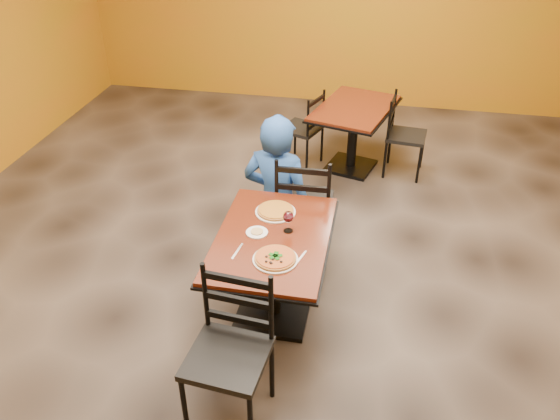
% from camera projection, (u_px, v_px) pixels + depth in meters
% --- Properties ---
extents(floor, '(7.00, 8.00, 0.01)m').
position_uv_depth(floor, '(285.00, 273.00, 4.80)').
color(floor, black).
rests_on(floor, ground).
extents(table_main, '(0.83, 1.23, 0.75)m').
position_uv_depth(table_main, '(273.00, 258.00, 4.08)').
color(table_main, '#5F1D0F').
rests_on(table_main, floor).
extents(table_second, '(1.01, 1.26, 0.75)m').
position_uv_depth(table_second, '(354.00, 124.00, 6.09)').
color(table_second, '#5F1D0F').
rests_on(table_second, floor).
extents(chair_main_near, '(0.51, 0.51, 1.03)m').
position_uv_depth(chair_main_near, '(227.00, 359.00, 3.32)').
color(chair_main_near, black).
rests_on(chair_main_near, floor).
extents(chair_main_far, '(0.48, 0.48, 1.03)m').
position_uv_depth(chair_main_far, '(305.00, 204.00, 4.77)').
color(chair_main_far, black).
rests_on(chair_main_far, floor).
extents(chair_second_left, '(0.51, 0.51, 0.88)m').
position_uv_depth(chair_second_left, '(301.00, 129.00, 6.25)').
color(chair_second_left, black).
rests_on(chair_second_left, floor).
extents(chair_second_right, '(0.45, 0.45, 0.90)m').
position_uv_depth(chair_second_right, '(406.00, 136.00, 6.05)').
color(chair_second_right, black).
rests_on(chair_second_right, floor).
extents(diner, '(0.69, 0.51, 1.27)m').
position_uv_depth(diner, '(277.00, 183.00, 4.84)').
color(diner, '#1B4698').
rests_on(diner, floor).
extents(plate_main, '(0.31, 0.31, 0.01)m').
position_uv_depth(plate_main, '(275.00, 259.00, 3.74)').
color(plate_main, white).
rests_on(plate_main, table_main).
extents(pizza_main, '(0.28, 0.28, 0.02)m').
position_uv_depth(pizza_main, '(275.00, 258.00, 3.74)').
color(pizza_main, maroon).
rests_on(pizza_main, plate_main).
extents(plate_far, '(0.31, 0.31, 0.01)m').
position_uv_depth(plate_far, '(275.00, 212.00, 4.23)').
color(plate_far, white).
rests_on(plate_far, table_main).
extents(pizza_far, '(0.28, 0.28, 0.02)m').
position_uv_depth(pizza_far, '(275.00, 210.00, 4.23)').
color(pizza_far, gold).
rests_on(pizza_far, plate_far).
extents(side_plate, '(0.16, 0.16, 0.01)m').
position_uv_depth(side_plate, '(257.00, 232.00, 4.01)').
color(side_plate, white).
rests_on(side_plate, table_main).
extents(dip, '(0.09, 0.09, 0.01)m').
position_uv_depth(dip, '(257.00, 231.00, 4.00)').
color(dip, tan).
rests_on(dip, side_plate).
extents(wine_glass, '(0.08, 0.08, 0.18)m').
position_uv_depth(wine_glass, '(288.00, 221.00, 3.98)').
color(wine_glass, white).
rests_on(wine_glass, table_main).
extents(fork, '(0.04, 0.19, 0.00)m').
position_uv_depth(fork, '(237.00, 251.00, 3.83)').
color(fork, silver).
rests_on(fork, table_main).
extents(knife, '(0.07, 0.21, 0.00)m').
position_uv_depth(knife, '(299.00, 259.00, 3.75)').
color(knife, silver).
rests_on(knife, table_main).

